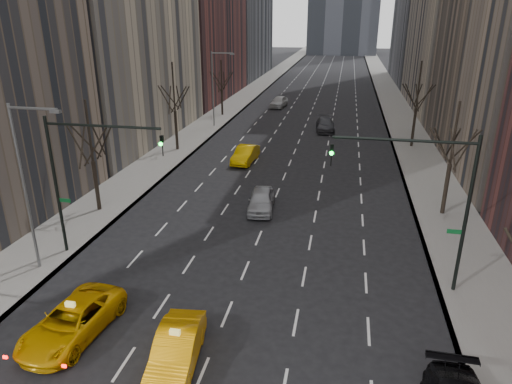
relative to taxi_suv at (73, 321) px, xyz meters
The scene contains 17 objects.
sidewalk_left 65.04m from the taxi_suv, 95.36° to the left, with size 4.50×320.00×0.15m, color slate.
sidewalk_right 67.33m from the taxi_suv, 74.11° to the left, with size 4.50×320.00×0.15m, color slate.
tree_lw_b 14.33m from the taxi_suv, 114.53° to the left, with size 3.36×3.50×7.82m.
tree_lw_c 29.52m from the taxi_suv, 101.44° to the left, with size 3.36×3.50×8.74m.
tree_lw_d 47.20m from the taxi_suv, 97.10° to the left, with size 3.36×3.50×7.36m.
tree_rw_b 24.90m from the taxi_suv, 42.67° to the left, with size 3.36×3.50×7.82m.
tree_rw_c 39.36m from the taxi_suv, 62.39° to the left, with size 3.36×3.50×8.74m.
traffic_mast_left 8.76m from the taxi_suv, 113.45° to the left, with size 6.69×0.39×8.00m.
traffic_mast_right 17.37m from the taxi_suv, 23.84° to the left, with size 6.69×0.39×8.00m.
streetlight_near 8.25m from the taxi_suv, 134.42° to the left, with size 2.83×0.22×9.00m.
streetlight_far 40.32m from the taxi_suv, 96.69° to the left, with size 2.83×0.22×9.00m.
taxi_suv is the anchor object (origin of this frame).
taxi_sedan 5.16m from the taxi_suv, 10.13° to the right, with size 1.60×4.60×1.52m, color #FFA405.
silver_sedan_ahead 16.14m from the taxi_suv, 69.97° to the left, with size 1.78×4.42×1.50m, color #999BA0.
far_taxi 26.18m from the taxi_suv, 85.64° to the left, with size 1.65×4.72×1.56m, color #E6AF04.
far_suv_grey 41.35m from the taxi_suv, 77.77° to the left, with size 2.15×5.30×1.54m, color #313136.
far_car_white 54.47m from the taxi_suv, 88.92° to the left, with size 1.97×4.90×1.67m, color silver.
Camera 1 is at (4.78, -9.31, 13.11)m, focal length 32.00 mm.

